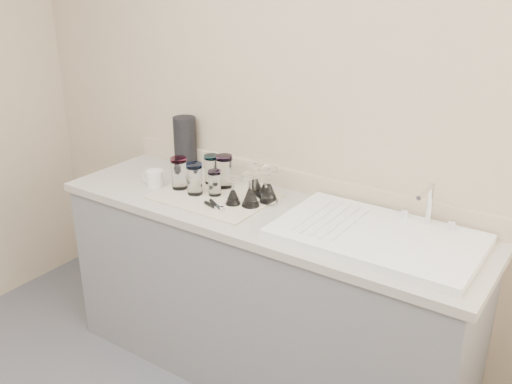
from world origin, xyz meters
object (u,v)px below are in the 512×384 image
Objects in this scene: tumbler_cyan at (212,169)px; goblet_front_right at (250,195)px; can_opener at (215,206)px; white_mug at (154,179)px; sink_unit at (378,236)px; goblet_back_left at (255,183)px; goblet_back_right at (265,188)px; goblet_front_left at (233,195)px; goblet_extra at (269,191)px; tumbler_magenta at (179,173)px; paper_towel_roll at (185,144)px; tumbler_lavender at (215,183)px; tumbler_blue at (195,179)px; tumbler_purple at (224,171)px.

goblet_front_right reaches higher than tumbler_cyan.
white_mug reaches higher than can_opener.
goblet_front_right is 1.13× the size of can_opener.
sink_unit is 0.62m from goblet_front_right.
goblet_back_left is 1.15× the size of can_opener.
goblet_front_right reaches higher than goblet_back_right.
goblet_back_left reaches higher than goblet_back_right.
goblet_back_right is 0.85× the size of goblet_front_right.
goblet_front_left is 0.80× the size of goblet_extra.
paper_towel_roll reaches higher than tumbler_magenta.
goblet_back_right is (0.33, -0.00, -0.03)m from tumbler_cyan.
paper_towel_roll reaches higher than tumbler_lavender.
tumbler_blue is (0.02, -0.16, 0.00)m from tumbler_cyan.
goblet_back_left is 0.16m from goblet_front_left.
tumbler_magenta is (-0.09, -0.15, 0.01)m from tumbler_cyan.
can_opener is (-0.04, -0.08, -0.04)m from goblet_front_left.
tumbler_magenta is at bearing -177.38° from goblet_front_right.
goblet_back_left is 1.21× the size of goblet_back_right.
paper_towel_roll reaches higher than can_opener.
can_opener is (-0.12, -0.24, -0.04)m from goblet_back_right.
goblet_front_right is (0.33, -0.13, -0.02)m from tumbler_cyan.
tumbler_magenta is 1.23× the size of goblet_back_right.
tumbler_purple reaches higher than goblet_back_right.
goblet_back_left is at bearing 21.41° from white_mug.
tumbler_magenta is at bearing 178.24° from goblet_front_left.
tumbler_cyan reaches higher than goblet_back_right.
sink_unit is 1.17m from white_mug.
tumbler_lavender is at bearing -76.86° from tumbler_purple.
goblet_front_right is 0.55m from white_mug.
tumbler_magenta is 0.97× the size of goblet_extra.
goblet_back_left is (0.35, 0.15, -0.03)m from tumbler_magenta.
goblet_back_left is at bearing 157.82° from goblet_extra.
paper_towel_roll reaches higher than goblet_back_right.
can_opener is (-0.05, -0.25, -0.04)m from goblet_back_left.
goblet_back_right is 0.27m from can_opener.
tumbler_blue is 0.37m from goblet_extra.
goblet_extra is at bearing 19.23° from tumbler_blue.
goblet_back_left is (-0.69, 0.11, 0.04)m from sink_unit.
goblet_front_right is at bearing -63.46° from goblet_back_left.
tumbler_lavender is 0.77× the size of goblet_extra.
goblet_back_left is at bearing 116.54° from goblet_front_right.
tumbler_blue is at bearing -160.77° from goblet_extra.
goblet_front_left is at bearing 1.10° from tumbler_blue.
goblet_back_right is at bearing -0.70° from tumbler_cyan.
sink_unit is at bearing -9.44° from goblet_back_left.
sink_unit is 5.35× the size of goblet_front_right.
tumbler_purple is 0.27m from goblet_front_right.
tumbler_blue is 0.34m from goblet_back_right.
goblet_extra is 0.26m from can_opener.
goblet_back_right is 0.45× the size of paper_towel_roll.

